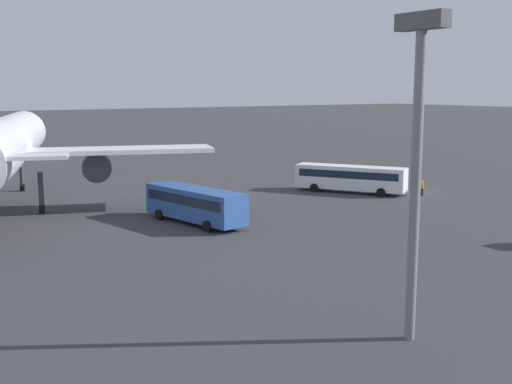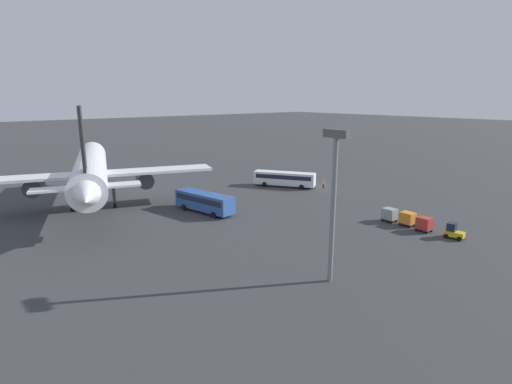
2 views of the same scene
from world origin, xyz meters
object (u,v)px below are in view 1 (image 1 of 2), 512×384
object	(u,v)px
worker_person	(422,188)
shuttle_bus_far	(195,202)
shuttle_bus_near	(351,177)
airplane	(3,146)

from	to	relation	value
worker_person	shuttle_bus_far	bearing A→B (deg)	88.46
shuttle_bus_far	worker_person	distance (m)	28.66
shuttle_bus_far	worker_person	bearing A→B (deg)	-102.15
shuttle_bus_near	shuttle_bus_far	xyz separation A→B (m)	(-5.34, 23.25, 0.04)
shuttle_bus_far	airplane	bearing A→B (deg)	31.65
worker_person	shuttle_bus_near	bearing A→B (deg)	41.33
airplane	worker_person	xyz separation A→B (m)	(-15.23, -41.77, -5.71)
airplane	worker_person	bearing A→B (deg)	-90.95
shuttle_bus_far	worker_person	world-z (taller)	shuttle_bus_far
shuttle_bus_near	worker_person	world-z (taller)	shuttle_bus_near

